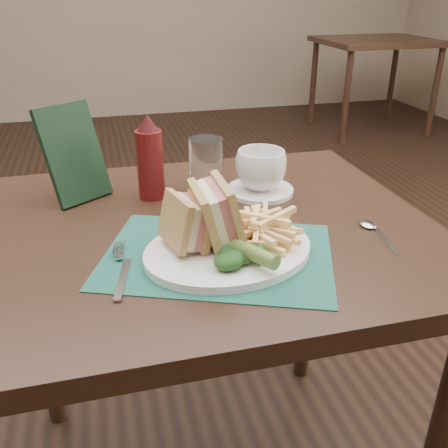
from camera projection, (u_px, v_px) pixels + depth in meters
name	position (u px, v px, depth m)	size (l,w,h in m)	color
floor	(177.00, 355.00, 1.75)	(7.00, 7.00, 0.00)	black
wall_back	(116.00, 116.00, 4.79)	(6.00, 6.00, 0.00)	gray
table_main	(206.00, 370.00, 1.15)	(0.90, 0.75, 0.75)	black
table_bg_right	(372.00, 86.00, 4.19)	(0.90, 0.75, 0.75)	black
placemat	(218.00, 255.00, 0.87)	(0.39, 0.28, 0.00)	#184D41
plate	(228.00, 251.00, 0.87)	(0.30, 0.24, 0.01)	white
sandwich_half_a	(175.00, 224.00, 0.84)	(0.06, 0.09, 0.09)	tan
sandwich_half_b	(205.00, 215.00, 0.85)	(0.06, 0.12, 0.11)	tan
kale_garnish	(243.00, 254.00, 0.81)	(0.11, 0.08, 0.03)	#163814
pickle_spear	(248.00, 251.00, 0.81)	(0.02, 0.02, 0.12)	#4C6526
fries_pile	(264.00, 224.00, 0.87)	(0.18, 0.20, 0.06)	#FBCC7D
fork	(121.00, 267.00, 0.82)	(0.03, 0.17, 0.01)	silver
spoon	(379.00, 234.00, 0.93)	(0.03, 0.15, 0.01)	silver
saucer	(260.00, 190.00, 1.13)	(0.15, 0.15, 0.01)	white
coffee_cup	(261.00, 170.00, 1.11)	(0.11, 0.11, 0.09)	white
drinking_glass	(206.00, 168.00, 1.08)	(0.07, 0.07, 0.13)	white
ketchup_bottle	(150.00, 157.00, 1.06)	(0.06, 0.06, 0.19)	#520E0E
check_presenter	(74.00, 154.00, 1.06)	(0.13, 0.01, 0.21)	black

